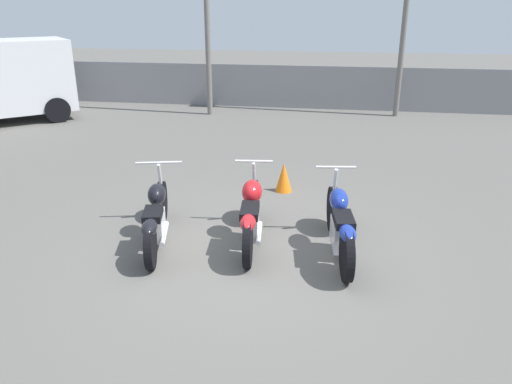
{
  "coord_description": "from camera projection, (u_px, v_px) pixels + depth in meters",
  "views": [
    {
      "loc": [
        1.08,
        -5.85,
        3.19
      ],
      "look_at": [
        0.0,
        0.74,
        0.65
      ],
      "focal_mm": 35.0,
      "sensor_mm": 36.0,
      "label": 1
    }
  ],
  "objects": [
    {
      "name": "motorcycle_slot_2",
      "position": [
        340.0,
        224.0,
        6.63
      ],
      "size": [
        0.6,
        2.1,
        1.03
      ],
      "rotation": [
        0.0,
        0.0,
        0.14
      ],
      "color": "black",
      "rests_on": "ground_plane"
    },
    {
      "name": "fence_back",
      "position": [
        304.0,
        87.0,
        15.82
      ],
      "size": [
        40.0,
        0.04,
        1.34
      ],
      "color": "gray",
      "rests_on": "ground_plane"
    },
    {
      "name": "traffic_cone_near",
      "position": [
        284.0,
        177.0,
        8.92
      ],
      "size": [
        0.3,
        0.3,
        0.53
      ],
      "color": "orange",
      "rests_on": "ground_plane"
    },
    {
      "name": "motorcycle_slot_1",
      "position": [
        251.0,
        214.0,
        6.95
      ],
      "size": [
        0.56,
        2.08,
        1.02
      ],
      "rotation": [
        0.0,
        0.0,
        0.11
      ],
      "color": "black",
      "rests_on": "ground_plane"
    },
    {
      "name": "motorcycle_slot_0",
      "position": [
        156.0,
        216.0,
        6.96
      ],
      "size": [
        0.83,
        2.13,
        0.97
      ],
      "rotation": [
        0.0,
        0.0,
        0.24
      ],
      "color": "black",
      "rests_on": "ground_plane"
    },
    {
      "name": "ground_plane",
      "position": [
        247.0,
        256.0,
        6.69
      ],
      "size": [
        60.0,
        60.0,
        0.0
      ],
      "primitive_type": "plane",
      "color": "#5B5954"
    }
  ]
}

